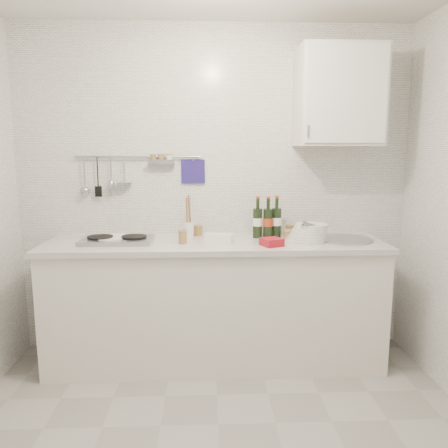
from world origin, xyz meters
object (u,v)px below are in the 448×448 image
at_px(wall_cabinet, 339,97).
at_px(utensil_crock, 188,228).
at_px(plate_stack_sink, 308,233).
at_px(wine_bottles, 267,217).
at_px(plate_stack_hob, 109,239).

height_order(wall_cabinet, utensil_crock, wall_cabinet).
bearing_deg(plate_stack_sink, utensil_crock, 170.83).
bearing_deg(wall_cabinet, utensil_crock, 178.97).
xyz_separation_m(plate_stack_sink, wine_bottles, (-0.28, 0.12, 0.10)).
height_order(plate_stack_sink, wine_bottles, wine_bottles).
distance_m(plate_stack_sink, wine_bottles, 0.32).
bearing_deg(plate_stack_hob, wine_bottles, 4.54).
bearing_deg(utensil_crock, wine_bottles, -1.80).
distance_m(plate_stack_hob, plate_stack_sink, 1.44).
height_order(plate_stack_sink, utensil_crock, utensil_crock).
bearing_deg(plate_stack_sink, wall_cabinet, 28.91).
distance_m(wall_cabinet, plate_stack_hob, 1.95).
height_order(plate_stack_hob, wine_bottles, wine_bottles).
bearing_deg(utensil_crock, plate_stack_sink, -9.17).
bearing_deg(utensil_crock, wall_cabinet, -1.03).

